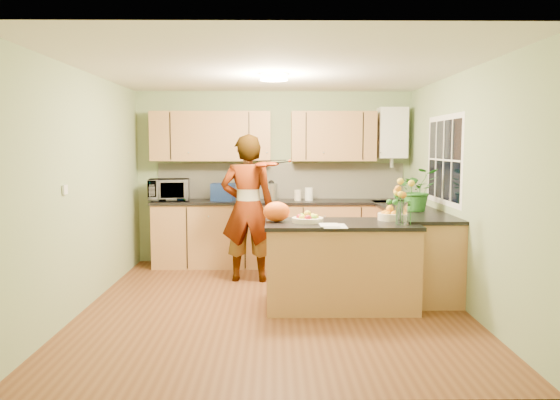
{
  "coord_description": "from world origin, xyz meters",
  "views": [
    {
      "loc": [
        -0.0,
        -5.78,
        1.71
      ],
      "look_at": [
        0.07,
        0.5,
        1.09
      ],
      "focal_mm": 35.0,
      "sensor_mm": 36.0,
      "label": 1
    }
  ],
  "objects": [
    {
      "name": "floor",
      "position": [
        0.0,
        0.0,
        0.0
      ],
      "size": [
        4.5,
        4.5,
        0.0
      ],
      "primitive_type": "plane",
      "color": "#5C311A",
      "rests_on": "ground"
    },
    {
      "name": "ceiling",
      "position": [
        0.0,
        0.0,
        2.5
      ],
      "size": [
        4.0,
        4.5,
        0.02
      ],
      "primitive_type": "cube",
      "color": "white",
      "rests_on": "wall_back"
    },
    {
      "name": "wall_back",
      "position": [
        0.0,
        2.25,
        1.25
      ],
      "size": [
        4.0,
        0.02,
        2.5
      ],
      "primitive_type": "cube",
      "color": "#94AE7C",
      "rests_on": "floor"
    },
    {
      "name": "wall_front",
      "position": [
        0.0,
        -2.25,
        1.25
      ],
      "size": [
        4.0,
        0.02,
        2.5
      ],
      "primitive_type": "cube",
      "color": "#94AE7C",
      "rests_on": "floor"
    },
    {
      "name": "wall_left",
      "position": [
        -2.0,
        0.0,
        1.25
      ],
      "size": [
        0.02,
        4.5,
        2.5
      ],
      "primitive_type": "cube",
      "color": "#94AE7C",
      "rests_on": "floor"
    },
    {
      "name": "wall_right",
      "position": [
        2.0,
        0.0,
        1.25
      ],
      "size": [
        0.02,
        4.5,
        2.5
      ],
      "primitive_type": "cube",
      "color": "#94AE7C",
      "rests_on": "floor"
    },
    {
      "name": "back_counter",
      "position": [
        0.1,
        1.95,
        0.47
      ],
      "size": [
        3.64,
        0.62,
        0.94
      ],
      "color": "#A97243",
      "rests_on": "floor"
    },
    {
      "name": "right_counter",
      "position": [
        1.7,
        0.85,
        0.47
      ],
      "size": [
        0.62,
        2.24,
        0.94
      ],
      "color": "#A97243",
      "rests_on": "floor"
    },
    {
      "name": "splashback",
      "position": [
        0.1,
        2.23,
        1.2
      ],
      "size": [
        3.6,
        0.02,
        0.52
      ],
      "primitive_type": "cube",
      "color": "beige",
      "rests_on": "back_counter"
    },
    {
      "name": "upper_cabinets",
      "position": [
        -0.18,
        2.08,
        1.85
      ],
      "size": [
        3.2,
        0.34,
        0.7
      ],
      "color": "#A97243",
      "rests_on": "wall_back"
    },
    {
      "name": "boiler",
      "position": [
        1.7,
        2.09,
        1.9
      ],
      "size": [
        0.4,
        0.3,
        0.86
      ],
      "color": "white",
      "rests_on": "wall_back"
    },
    {
      "name": "window_right",
      "position": [
        1.99,
        0.6,
        1.55
      ],
      "size": [
        0.01,
        1.3,
        1.05
      ],
      "color": "white",
      "rests_on": "wall_right"
    },
    {
      "name": "light_switch",
      "position": [
        -1.99,
        -0.6,
        1.3
      ],
      "size": [
        0.02,
        0.09,
        0.09
      ],
      "primitive_type": "cube",
      "color": "white",
      "rests_on": "wall_left"
    },
    {
      "name": "ceiling_lamp",
      "position": [
        0.0,
        0.3,
        2.46
      ],
      "size": [
        0.3,
        0.3,
        0.07
      ],
      "color": "#FFEABF",
      "rests_on": "ceiling"
    },
    {
      "name": "peninsula_island",
      "position": [
        0.7,
        -0.09,
        0.46
      ],
      "size": [
        1.59,
        0.82,
        0.91
      ],
      "color": "#A97243",
      "rests_on": "floor"
    },
    {
      "name": "fruit_dish",
      "position": [
        0.35,
        -0.09,
        0.96
      ],
      "size": [
        0.33,
        0.33,
        0.12
      ],
      "color": "beige",
      "rests_on": "peninsula_island"
    },
    {
      "name": "orange_bowl",
      "position": [
        1.25,
        0.06,
        0.98
      ],
      "size": [
        0.26,
        0.26,
        0.15
      ],
      "color": "beige",
      "rests_on": "peninsula_island"
    },
    {
      "name": "flower_vase",
      "position": [
        1.3,
        -0.27,
        1.25
      ],
      "size": [
        0.28,
        0.28,
        0.51
      ],
      "rotation": [
        0.0,
        0.0,
        -0.4
      ],
      "color": "silver",
      "rests_on": "peninsula_island"
    },
    {
      "name": "orange_bag",
      "position": [
        0.03,
        -0.04,
        1.02
      ],
      "size": [
        0.33,
        0.3,
        0.21
      ],
      "primitive_type": "ellipsoid",
      "rotation": [
        0.0,
        0.0,
        -0.24
      ],
      "color": "#EF5713",
      "rests_on": "peninsula_island"
    },
    {
      "name": "papers",
      "position": [
        0.6,
        -0.39,
        0.92
      ],
      "size": [
        0.23,
        0.32,
        0.01
      ],
      "primitive_type": "cube",
      "color": "white",
      "rests_on": "peninsula_island"
    },
    {
      "name": "violinist",
      "position": [
        -0.33,
        1.06,
        0.93
      ],
      "size": [
        0.7,
        0.48,
        1.86
      ],
      "primitive_type": "imported",
      "rotation": [
        0.0,
        0.0,
        3.09
      ],
      "color": "#DCA186",
      "rests_on": "floor"
    },
    {
      "name": "violin",
      "position": [
        -0.13,
        0.84,
        1.49
      ],
      "size": [
        0.56,
        0.49,
        0.14
      ],
      "primitive_type": null,
      "rotation": [
        0.17,
        0.0,
        -0.61
      ],
      "color": "#510E05",
      "rests_on": "violinist"
    },
    {
      "name": "microwave",
      "position": [
        -1.49,
        1.93,
        1.09
      ],
      "size": [
        0.59,
        0.44,
        0.31
      ],
      "primitive_type": "imported",
      "rotation": [
        0.0,
        0.0,
        0.11
      ],
      "color": "white",
      "rests_on": "back_counter"
    },
    {
      "name": "blue_box",
      "position": [
        -0.73,
        1.92,
        1.06
      ],
      "size": [
        0.34,
        0.27,
        0.25
      ],
      "primitive_type": "cube",
      "rotation": [
        0.0,
        0.0,
        -0.15
      ],
      "color": "navy",
      "rests_on": "back_counter"
    },
    {
      "name": "kettle",
      "position": [
        -0.04,
        1.98,
        1.08
      ],
      "size": [
        0.18,
        0.18,
        0.33
      ],
      "rotation": [
        0.0,
        0.0,
        -0.38
      ],
      "color": "#B7B7BC",
      "rests_on": "back_counter"
    },
    {
      "name": "jar_cream",
      "position": [
        0.34,
        1.94,
        1.02
      ],
      "size": [
        0.13,
        0.13,
        0.15
      ],
      "primitive_type": "cylinder",
      "rotation": [
        0.0,
        0.0,
        -0.37
      ],
      "color": "beige",
      "rests_on": "back_counter"
    },
    {
      "name": "jar_white",
      "position": [
        0.5,
        1.95,
        1.03
      ],
      "size": [
        0.14,
        0.14,
        0.18
      ],
      "primitive_type": "cylinder",
      "rotation": [
        0.0,
        0.0,
        -0.27
      ],
      "color": "white",
      "rests_on": "back_counter"
    },
    {
      "name": "potted_plant",
      "position": [
        1.7,
        0.64,
        1.2
      ],
      "size": [
        0.48,
        0.42,
        0.51
      ],
      "primitive_type": "imported",
      "rotation": [
        0.0,
        0.0,
        0.04
      ],
      "color": "#2A7125",
      "rests_on": "right_counter"
    }
  ]
}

